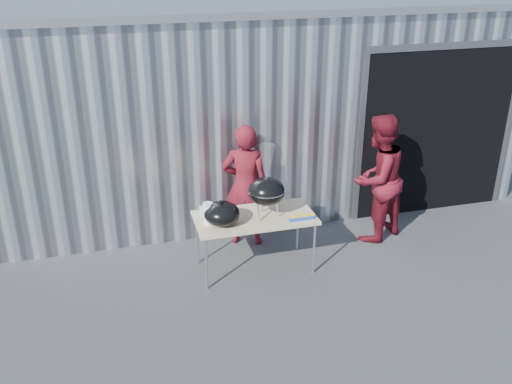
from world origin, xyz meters
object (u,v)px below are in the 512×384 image
object	(u,v)px
folding_table	(255,219)
person_bystander	(377,178)
kettle_grill	(267,186)
person_cook	(245,186)

from	to	relation	value
folding_table	person_bystander	xyz separation A→B (m)	(1.85, 0.38, 0.20)
folding_table	person_bystander	bearing A→B (deg)	11.49
kettle_grill	person_cook	distance (m)	0.82
kettle_grill	person_cook	size ratio (longest dim) A/B	0.55
folding_table	kettle_grill	world-z (taller)	kettle_grill
folding_table	person_bystander	distance (m)	1.90
kettle_grill	person_bystander	distance (m)	1.78
folding_table	person_cook	distance (m)	0.73
folding_table	kettle_grill	size ratio (longest dim) A/B	1.59
person_bystander	folding_table	bearing A→B (deg)	-13.83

